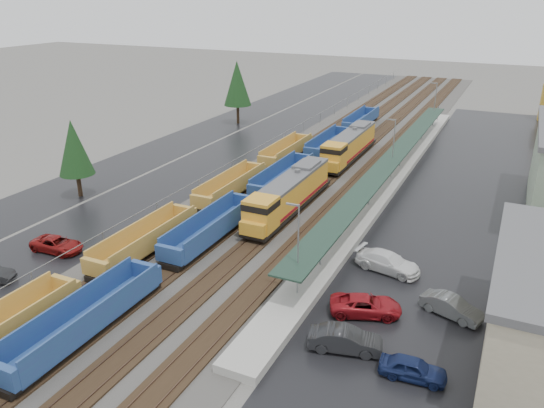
{
  "coord_description": "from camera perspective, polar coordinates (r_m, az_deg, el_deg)",
  "views": [
    {
      "loc": [
        22.73,
        -12.55,
        22.14
      ],
      "look_at": [
        1.35,
        32.73,
        2.0
      ],
      "focal_mm": 35.0,
      "sensor_mm": 36.0,
      "label": 1
    }
  ],
  "objects": [
    {
      "name": "tree_west_near",
      "position": [
        63.85,
        -20.53,
        5.7
      ],
      "size": [
        3.96,
        3.96,
        9.0
      ],
      "color": "#332316",
      "rests_on": "ground"
    },
    {
      "name": "ballast_strip",
      "position": [
        79.17,
        7.59,
        5.51
      ],
      "size": [
        20.0,
        160.0,
        0.08
      ],
      "primitive_type": "cube",
      "color": "#302D2B",
      "rests_on": "ground"
    },
    {
      "name": "trackbed",
      "position": [
        79.14,
        7.6,
        5.59
      ],
      "size": [
        14.6,
        160.0,
        0.22
      ],
      "color": "black",
      "rests_on": "ground"
    },
    {
      "name": "parked_car_west_c",
      "position": [
        52.26,
        -22.12,
        -4.06
      ],
      "size": [
        2.57,
        5.07,
        1.37
      ],
      "primitive_type": "imported",
      "rotation": [
        0.0,
        0.0,
        1.63
      ],
      "color": "maroon",
      "rests_on": "ground"
    },
    {
      "name": "locomotive_trail",
      "position": [
        74.63,
        8.26,
        6.21
      ],
      "size": [
        2.77,
        18.24,
        4.13
      ],
      "color": "black",
      "rests_on": "ground"
    },
    {
      "name": "east_commuter_lot",
      "position": [
        66.45,
        20.56,
        1.01
      ],
      "size": [
        16.0,
        100.0,
        0.02
      ],
      "primitive_type": "cube",
      "color": "black",
      "rests_on": "ground"
    },
    {
      "name": "chainlink_fence",
      "position": [
        80.62,
        0.83,
        7.16
      ],
      "size": [
        0.08,
        160.04,
        2.02
      ],
      "color": "gray",
      "rests_on": "ground"
    },
    {
      "name": "station_platform",
      "position": [
        67.43,
        12.64,
        2.85
      ],
      "size": [
        3.0,
        80.0,
        8.0
      ],
      "color": "#9E9B93",
      "rests_on": "ground"
    },
    {
      "name": "well_string_blue",
      "position": [
        57.28,
        -2.2,
        0.45
      ],
      "size": [
        2.72,
        97.26,
        2.41
      ],
      "color": "navy",
      "rests_on": "ground"
    },
    {
      "name": "west_parking_lot",
      "position": [
        84.71,
        -2.15,
        6.75
      ],
      "size": [
        10.0,
        160.0,
        0.02
      ],
      "primitive_type": "cube",
      "color": "black",
      "rests_on": "ground"
    },
    {
      "name": "parked_car_east_c",
      "position": [
        46.2,
        12.36,
        -6.14
      ],
      "size": [
        3.31,
        5.94,
        1.63
      ],
      "primitive_type": "imported",
      "rotation": [
        0.0,
        0.0,
        1.38
      ],
      "color": "white",
      "rests_on": "ground"
    },
    {
      "name": "west_road",
      "position": [
        89.61,
        -7.89,
        7.41
      ],
      "size": [
        9.0,
        160.0,
        0.02
      ],
      "primitive_type": "cube",
      "color": "black",
      "rests_on": "ground"
    },
    {
      "name": "locomotive_lead",
      "position": [
        55.84,
        1.74,
        1.01
      ],
      "size": [
        2.77,
        18.24,
        4.13
      ],
      "color": "black",
      "rests_on": "ground"
    },
    {
      "name": "well_string_yellow",
      "position": [
        49.27,
        -13.44,
        -3.92
      ],
      "size": [
        2.67,
        76.5,
        2.37
      ],
      "color": "#B28931",
      "rests_on": "ground"
    },
    {
      "name": "tree_west_far",
      "position": [
        95.55,
        -3.76,
        12.83
      ],
      "size": [
        4.84,
        4.84,
        11.0
      ],
      "color": "#332316",
      "rests_on": "ground"
    },
    {
      "name": "parked_car_east_a",
      "position": [
        36.34,
        7.88,
        -14.29
      ],
      "size": [
        2.81,
        5.15,
        1.61
      ],
      "primitive_type": "imported",
      "rotation": [
        0.0,
        0.0,
        1.81
      ],
      "color": "black",
      "rests_on": "ground"
    },
    {
      "name": "parked_car_east_d",
      "position": [
        34.99,
        14.92,
        -16.75
      ],
      "size": [
        1.95,
        4.21,
        1.4
      ],
      "primitive_type": "imported",
      "rotation": [
        0.0,
        0.0,
        1.64
      ],
      "color": "#14204C",
      "rests_on": "ground"
    },
    {
      "name": "parked_car_east_b",
      "position": [
        40.15,
        10.04,
        -10.7
      ],
      "size": [
        4.06,
        5.75,
        1.46
      ],
      "primitive_type": "imported",
      "rotation": [
        0.0,
        0.0,
        1.92
      ],
      "color": "maroon",
      "rests_on": "ground"
    },
    {
      "name": "parked_car_east_e",
      "position": [
        41.48,
        18.72,
        -10.45
      ],
      "size": [
        2.96,
        4.79,
        1.49
      ],
      "primitive_type": "imported",
      "rotation": [
        0.0,
        0.0,
        1.24
      ],
      "color": "#4F5354",
      "rests_on": "ground"
    }
  ]
}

